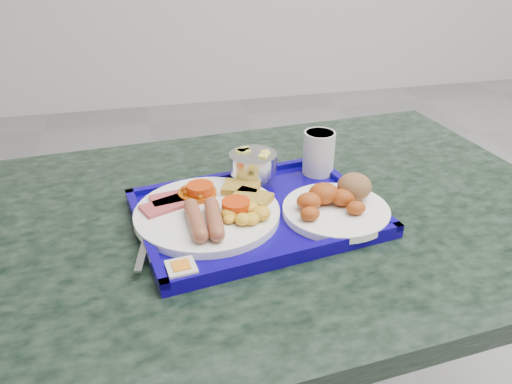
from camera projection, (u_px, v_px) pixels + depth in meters
table at (265, 288)px, 1.01m from camera, size 1.21×0.86×0.72m
tray at (256, 214)px, 0.89m from camera, size 0.45×0.36×0.02m
main_plate at (213, 210)px, 0.86m from camera, size 0.25×0.25×0.04m
bread_plate at (337, 203)px, 0.88m from camera, size 0.19×0.19×0.06m
fruit_bowl at (253, 163)px, 0.97m from camera, size 0.09×0.09×0.06m
juice_cup at (319, 151)px, 1.00m from camera, size 0.06×0.06×0.09m
spoon at (149, 218)px, 0.86m from camera, size 0.04×0.18×0.01m
knife at (146, 239)px, 0.81m from camera, size 0.04×0.17×0.00m
jam_packet at (181, 270)px, 0.73m from camera, size 0.05×0.05×0.02m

